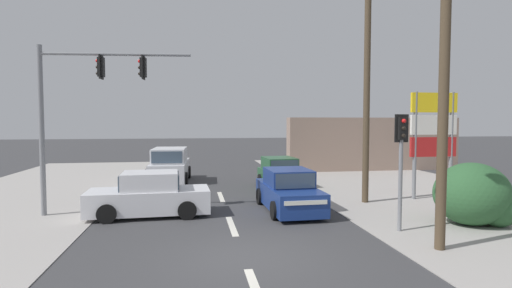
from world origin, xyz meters
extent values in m
plane|color=#3A3A3D|center=(0.00, 0.00, 0.00)|extent=(140.00, 140.00, 0.00)
cube|color=silver|center=(0.00, 3.00, 0.00)|extent=(0.20, 2.40, 0.01)
cube|color=silver|center=(0.00, 8.00, 0.00)|extent=(0.20, 2.40, 0.01)
cube|color=#A39E99|center=(9.00, 2.00, 0.01)|extent=(10.00, 44.00, 0.02)
cylinder|color=#4C3D2B|center=(5.11, -0.23, 5.28)|extent=(0.26, 0.26, 10.56)
cylinder|color=#4C3D2B|center=(5.78, 5.80, 4.83)|extent=(0.26, 0.26, 9.66)
cylinder|color=slate|center=(-6.44, 5.41, 3.00)|extent=(0.18, 0.18, 6.00)
cylinder|color=slate|center=(-3.85, 5.19, 5.70)|extent=(5.19, 0.55, 0.11)
cube|color=black|center=(-4.37, 5.23, 5.25)|extent=(0.22, 0.28, 0.68)
cube|color=black|center=(-4.37, 5.23, 5.25)|extent=(0.08, 0.44, 0.84)
sphere|color=red|center=(-4.49, 5.24, 5.47)|extent=(0.13, 0.13, 0.13)
sphere|color=black|center=(-4.49, 5.24, 5.25)|extent=(0.13, 0.13, 0.13)
sphere|color=black|center=(-4.49, 5.24, 5.03)|extent=(0.13, 0.13, 0.13)
cube|color=black|center=(-2.92, 5.11, 5.25)|extent=(0.22, 0.28, 0.68)
cube|color=black|center=(-2.92, 5.11, 5.25)|extent=(0.08, 0.44, 0.84)
sphere|color=red|center=(-3.04, 5.12, 5.47)|extent=(0.13, 0.13, 0.13)
sphere|color=black|center=(-3.04, 5.12, 5.25)|extent=(0.13, 0.13, 0.13)
sphere|color=black|center=(-3.04, 5.12, 5.03)|extent=(0.13, 0.13, 0.13)
cylinder|color=slate|center=(4.97, 1.56, 1.40)|extent=(0.12, 0.12, 2.80)
cube|color=black|center=(4.97, 1.56, 3.14)|extent=(0.27, 0.21, 0.68)
cube|color=black|center=(4.97, 1.56, 3.14)|extent=(0.44, 0.06, 0.84)
sphere|color=red|center=(4.98, 1.44, 3.36)|extent=(0.13, 0.13, 0.13)
sphere|color=black|center=(4.98, 1.44, 3.14)|extent=(0.13, 0.13, 0.13)
sphere|color=black|center=(4.98, 1.44, 2.92)|extent=(0.13, 0.13, 0.13)
cylinder|color=slate|center=(8.15, 6.14, 2.30)|extent=(0.16, 0.16, 4.60)
cylinder|color=slate|center=(9.85, 6.14, 2.30)|extent=(0.16, 0.16, 4.60)
cube|color=yellow|center=(9.00, 6.14, 4.15)|extent=(2.10, 0.14, 0.84)
cube|color=silver|center=(9.00, 6.14, 3.20)|extent=(2.10, 0.14, 0.84)
cube|color=red|center=(9.00, 6.14, 2.25)|extent=(2.10, 0.14, 0.84)
ellipsoid|color=#2D5B33|center=(7.66, 1.92, 1.01)|extent=(2.40, 2.16, 2.02)
ellipsoid|color=#2D5B33|center=(8.32, 1.56, 0.66)|extent=(1.32, 1.20, 1.31)
cube|color=gray|center=(11.00, 16.00, 1.80)|extent=(12.00, 1.00, 3.60)
cube|color=navy|center=(2.32, 4.89, 0.54)|extent=(1.81, 4.24, 0.80)
cube|color=navy|center=(2.32, 4.94, 1.25)|extent=(1.61, 1.94, 0.62)
cube|color=#384756|center=(2.35, 3.97, 1.25)|extent=(1.44, 0.10, 0.53)
cube|color=#384756|center=(2.30, 5.91, 1.25)|extent=(1.41, 0.10, 0.50)
cube|color=white|center=(2.38, 2.77, 0.72)|extent=(1.45, 0.08, 0.14)
cylinder|color=black|center=(3.21, 3.61, 0.32)|extent=(0.21, 0.64, 0.64)
cylinder|color=black|center=(1.51, 3.57, 0.32)|extent=(0.21, 0.64, 0.64)
cylinder|color=black|center=(3.14, 6.22, 0.32)|extent=(0.21, 0.64, 0.64)
cylinder|color=black|center=(1.44, 6.17, 0.32)|extent=(0.21, 0.64, 0.64)
cube|color=silver|center=(-2.76, 4.84, 0.54)|extent=(4.27, 1.88, 0.80)
cube|color=silver|center=(-2.71, 4.85, 1.25)|extent=(1.97, 1.64, 0.62)
cube|color=#384756|center=(-3.68, 4.80, 1.25)|extent=(0.12, 1.44, 0.53)
cube|color=#384756|center=(-1.74, 4.89, 1.25)|extent=(0.12, 1.41, 0.50)
cube|color=white|center=(-4.88, 4.75, 0.72)|extent=(0.10, 1.45, 0.14)
cylinder|color=black|center=(-4.03, 3.94, 0.32)|extent=(0.65, 0.22, 0.64)
cylinder|color=black|center=(-4.10, 5.64, 0.32)|extent=(0.65, 0.22, 0.64)
cylinder|color=black|center=(-1.42, 4.05, 0.32)|extent=(0.65, 0.22, 0.64)
cylinder|color=black|center=(-1.50, 5.75, 0.32)|extent=(0.65, 0.22, 0.64)
cube|color=silver|center=(-2.46, 12.73, 0.64)|extent=(2.06, 4.58, 1.00)
cube|color=silver|center=(-2.47, 12.53, 1.52)|extent=(1.85, 2.78, 0.76)
cube|color=#384756|center=(-2.40, 13.90, 1.52)|extent=(1.58, 0.14, 0.65)
cube|color=#384756|center=(-2.53, 11.16, 1.52)|extent=(1.55, 0.14, 0.61)
cube|color=white|center=(-2.35, 14.99, 0.86)|extent=(1.56, 0.12, 0.14)
cylinder|color=black|center=(-3.31, 14.17, 0.36)|extent=(0.25, 0.73, 0.72)
cylinder|color=black|center=(-1.47, 14.08, 0.36)|extent=(0.25, 0.73, 0.72)
cylinder|color=black|center=(-3.44, 11.38, 0.36)|extent=(0.25, 0.73, 0.72)
cylinder|color=black|center=(-1.61, 11.29, 0.36)|extent=(0.25, 0.73, 0.72)
cube|color=#235633|center=(3.11, 9.75, 0.51)|extent=(1.81, 3.69, 0.76)
cube|color=#235633|center=(3.10, 10.05, 1.21)|extent=(1.59, 1.98, 0.64)
cube|color=#384756|center=(3.15, 9.08, 1.21)|extent=(1.36, 0.14, 0.54)
cube|color=#384756|center=(3.04, 11.01, 1.21)|extent=(1.33, 0.14, 0.51)
cube|color=white|center=(3.22, 7.93, 0.68)|extent=(1.36, 0.12, 0.14)
cylinder|color=black|center=(3.98, 8.68, 0.30)|extent=(0.21, 0.61, 0.60)
cylinder|color=black|center=(2.38, 8.59, 0.30)|extent=(0.21, 0.61, 0.60)
cylinder|color=black|center=(3.85, 10.91, 0.30)|extent=(0.21, 0.61, 0.60)
cylinder|color=black|center=(2.25, 10.81, 0.30)|extent=(0.21, 0.61, 0.60)
camera|label=1|loc=(-1.21, -9.56, 3.35)|focal=28.00mm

